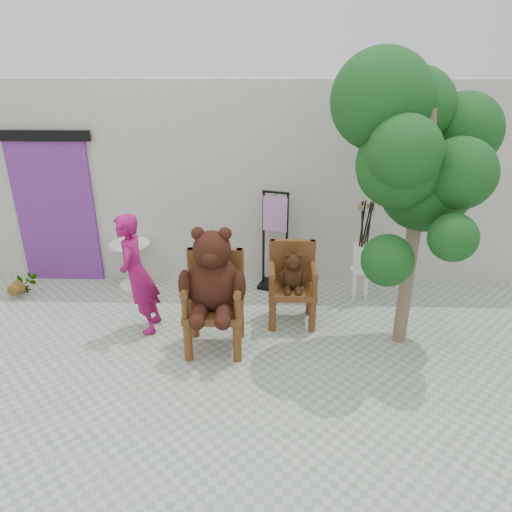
# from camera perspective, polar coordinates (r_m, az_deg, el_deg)

# --- Properties ---
(ground_plane) EXTENTS (60.00, 60.00, 0.00)m
(ground_plane) POSITION_cam_1_polar(r_m,az_deg,el_deg) (5.09, -1.47, -15.68)
(ground_plane) COLOR #9FA796
(ground_plane) RESTS_ON ground
(back_wall) EXTENTS (9.00, 1.00, 3.00)m
(back_wall) POSITION_cam_1_polar(r_m,az_deg,el_deg) (7.28, -0.26, 9.47)
(back_wall) COLOR #B4B3A9
(back_wall) RESTS_ON ground
(doorway) EXTENTS (1.40, 0.11, 2.33)m
(doorway) POSITION_cam_1_polar(r_m,az_deg,el_deg) (7.59, -23.78, 5.46)
(doorway) COLOR #662A7F
(doorway) RESTS_ON ground
(chair_big) EXTENTS (0.76, 0.81, 1.54)m
(chair_big) POSITION_cam_1_polar(r_m,az_deg,el_deg) (5.25, -5.35, -3.44)
(chair_big) COLOR #4B2910
(chair_big) RESTS_ON ground
(chair_small) EXTENTS (0.61, 0.56, 1.07)m
(chair_small) POSITION_cam_1_polar(r_m,az_deg,el_deg) (5.94, 4.57, -2.74)
(chair_small) COLOR #4B2910
(chair_small) RESTS_ON ground
(person) EXTENTS (0.39, 0.58, 1.55)m
(person) POSITION_cam_1_polar(r_m,az_deg,el_deg) (5.83, -14.63, -2.27)
(person) COLOR #911153
(person) RESTS_ON ground
(cafe_table) EXTENTS (0.60, 0.60, 0.70)m
(cafe_table) POSITION_cam_1_polar(r_m,az_deg,el_deg) (7.21, -15.28, -0.37)
(cafe_table) COLOR white
(cafe_table) RESTS_ON ground
(display_stand) EXTENTS (0.53, 0.47, 1.51)m
(display_stand) POSITION_cam_1_polar(r_m,az_deg,el_deg) (6.84, 2.36, 0.50)
(display_stand) COLOR black
(display_stand) RESTS_ON ground
(stool_bucket) EXTENTS (0.32, 0.32, 1.45)m
(stool_bucket) POSITION_cam_1_polar(r_m,az_deg,el_deg) (6.69, 13.18, -0.09)
(stool_bucket) COLOR white
(stool_bucket) RESTS_ON ground
(tree) EXTENTS (1.96, 1.68, 3.37)m
(tree) POSITION_cam_1_polar(r_m,az_deg,el_deg) (5.28, 19.34, 12.55)
(tree) COLOR brown
(tree) RESTS_ON ground
(potted_plant) EXTENTS (0.40, 0.37, 0.38)m
(potted_plant) POSITION_cam_1_polar(r_m,az_deg,el_deg) (7.58, -27.27, -3.13)
(potted_plant) COLOR black
(potted_plant) RESTS_ON ground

